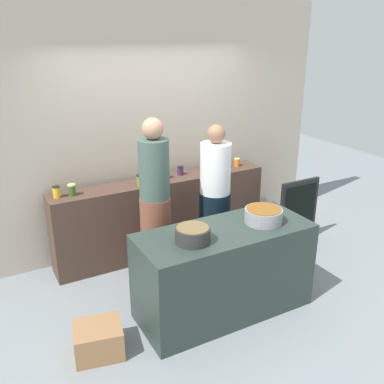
{
  "coord_description": "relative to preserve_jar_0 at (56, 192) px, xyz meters",
  "views": [
    {
      "loc": [
        -2.02,
        -3.34,
        2.66
      ],
      "look_at": [
        0.0,
        0.35,
        1.05
      ],
      "focal_mm": 40.3,
      "sensor_mm": 36.0,
      "label": 1
    }
  ],
  "objects": [
    {
      "name": "ground",
      "position": [
        1.23,
        -1.11,
        -1.02
      ],
      "size": [
        12.0,
        12.0,
        0.0
      ],
      "primitive_type": "plane",
      "color": "gray"
    },
    {
      "name": "storefront_wall",
      "position": [
        1.23,
        0.34,
        0.48
      ],
      "size": [
        4.8,
        0.12,
        3.0
      ],
      "primitive_type": "cube",
      "color": "#B7A997",
      "rests_on": "ground"
    },
    {
      "name": "display_shelf",
      "position": [
        1.23,
        -0.01,
        -0.54
      ],
      "size": [
        2.7,
        0.36,
        0.96
      ],
      "primitive_type": "cube",
      "color": "#49342A",
      "rests_on": "ground"
    },
    {
      "name": "prep_table",
      "position": [
        1.23,
        -1.41,
        -0.58
      ],
      "size": [
        1.7,
        0.7,
        0.89
      ],
      "primitive_type": "cube",
      "color": "#2A3631",
      "rests_on": "ground"
    },
    {
      "name": "preserve_jar_0",
      "position": [
        0.0,
        0.0,
        0.0
      ],
      "size": [
        0.08,
        0.08,
        0.13
      ],
      "color": "gold",
      "rests_on": "display_shelf"
    },
    {
      "name": "preserve_jar_1",
      "position": [
        0.16,
        -0.01,
        -0.0
      ],
      "size": [
        0.08,
        0.08,
        0.13
      ],
      "color": "#3A5A25",
      "rests_on": "display_shelf"
    },
    {
      "name": "preserve_jar_2",
      "position": [
        0.93,
        -0.08,
        -0.0
      ],
      "size": [
        0.09,
        0.09,
        0.13
      ],
      "color": "olive",
      "rests_on": "display_shelf"
    },
    {
      "name": "preserve_jar_3",
      "position": [
        1.27,
        0.01,
        0.01
      ],
      "size": [
        0.08,
        0.08,
        0.14
      ],
      "color": "#384422",
      "rests_on": "display_shelf"
    },
    {
      "name": "preserve_jar_4",
      "position": [
        1.51,
        0.05,
        -0.01
      ],
      "size": [
        0.08,
        0.08,
        0.11
      ],
      "color": "#442253",
      "rests_on": "display_shelf"
    },
    {
      "name": "preserve_jar_5",
      "position": [
        1.84,
        -0.03,
        -0.0
      ],
      "size": [
        0.09,
        0.09,
        0.12
      ],
      "color": "red",
      "rests_on": "display_shelf"
    },
    {
      "name": "preserve_jar_6",
      "position": [
        2.16,
        0.03,
        -0.01
      ],
      "size": [
        0.08,
        0.08,
        0.11
      ],
      "color": "#AC300F",
      "rests_on": "display_shelf"
    },
    {
      "name": "preserve_jar_7",
      "position": [
        2.32,
        0.01,
        -0.01
      ],
      "size": [
        0.07,
        0.07,
        0.11
      ],
      "color": "orange",
      "rests_on": "display_shelf"
    },
    {
      "name": "cooking_pot_left",
      "position": [
        0.85,
        -1.47,
        -0.07
      ],
      "size": [
        0.31,
        0.31,
        0.14
      ],
      "color": "#2D2D2D",
      "rests_on": "prep_table"
    },
    {
      "name": "cooking_pot_center",
      "position": [
        1.65,
        -1.44,
        -0.07
      ],
      "size": [
        0.37,
        0.37,
        0.14
      ],
      "color": "gray",
      "rests_on": "prep_table"
    },
    {
      "name": "cook_with_tongs",
      "position": [
        0.86,
        -0.63,
        -0.17
      ],
      "size": [
        0.33,
        0.33,
        1.85
      ],
      "color": "brown",
      "rests_on": "ground"
    },
    {
      "name": "cook_in_cap",
      "position": [
        1.6,
        -0.62,
        -0.25
      ],
      "size": [
        0.35,
        0.35,
        1.7
      ],
      "color": "black",
      "rests_on": "ground"
    },
    {
      "name": "bread_crate",
      "position": [
        -0.05,
        -1.41,
        -0.89
      ],
      "size": [
        0.47,
        0.43,
        0.27
      ],
      "primitive_type": "cube",
      "rotation": [
        0.0,
        0.0,
        -0.21
      ],
      "color": "#986B44",
      "rests_on": "ground"
    },
    {
      "name": "chalkboard_sign",
      "position": [
        2.87,
        -0.63,
        -0.59
      ],
      "size": [
        0.59,
        0.05,
        0.86
      ],
      "color": "black",
      "rests_on": "ground"
    }
  ]
}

